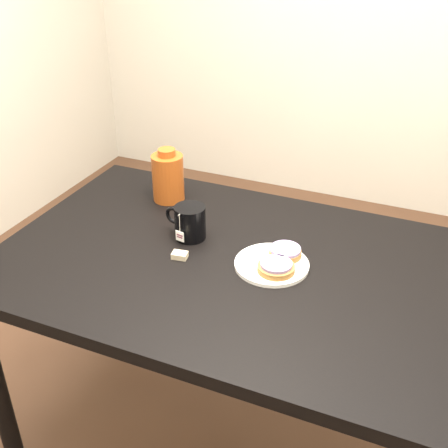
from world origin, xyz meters
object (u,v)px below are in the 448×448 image
(teabag_pouch, at_px, (180,255))
(bagel_back, at_px, (285,252))
(plate, at_px, (272,264))
(table, at_px, (234,284))
(mug, at_px, (189,222))
(bagel_package, at_px, (168,177))
(bagel_front, at_px, (276,267))

(teabag_pouch, bearing_deg, bagel_back, 21.97)
(plate, bearing_deg, table, -171.60)
(mug, relative_size, bagel_package, 0.79)
(plate, distance_m, teabag_pouch, 0.27)
(table, distance_m, plate, 0.14)
(plate, height_order, bagel_package, bagel_package)
(bagel_back, distance_m, bagel_front, 0.08)
(table, xyz_separation_m, bagel_back, (0.13, 0.07, 0.11))
(table, bearing_deg, bagel_back, 26.68)
(plate, distance_m, mug, 0.30)
(plate, height_order, mug, mug)
(bagel_back, xyz_separation_m, mug, (-0.31, 0.00, 0.03))
(bagel_front, relative_size, mug, 1.00)
(table, bearing_deg, plate, 8.40)
(bagel_front, distance_m, teabag_pouch, 0.29)
(bagel_back, height_order, bagel_package, bagel_package)
(bagel_back, bearing_deg, bagel_front, -90.13)
(mug, bearing_deg, bagel_back, 9.70)
(teabag_pouch, height_order, bagel_package, bagel_package)
(teabag_pouch, bearing_deg, plate, 13.85)
(bagel_back, height_order, mug, mug)
(plate, xyz_separation_m, teabag_pouch, (-0.26, -0.07, 0.00))
(bagel_front, distance_m, bagel_package, 0.58)
(bagel_front, bearing_deg, mug, 164.65)
(table, distance_m, teabag_pouch, 0.19)
(bagel_back, height_order, teabag_pouch, bagel_back)
(plate, height_order, bagel_front, bagel_front)
(table, relative_size, bagel_back, 12.30)
(mug, distance_m, bagel_package, 0.28)
(teabag_pouch, distance_m, bagel_package, 0.39)
(plate, distance_m, bagel_front, 0.04)
(bagel_back, bearing_deg, teabag_pouch, -158.03)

